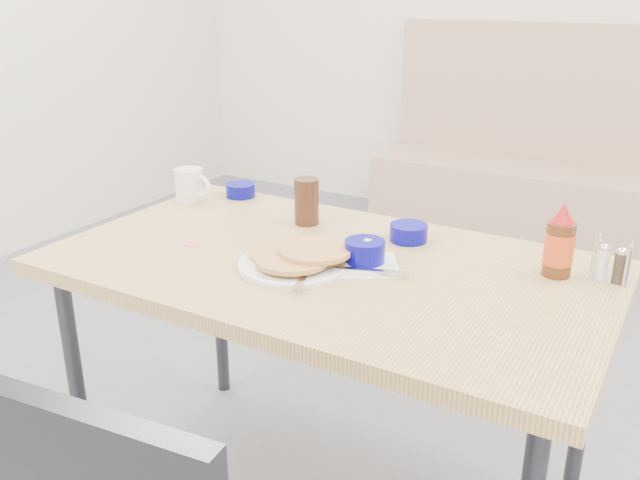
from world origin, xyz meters
The scene contains 11 objects.
booth_bench centered at (0.00, 2.78, 0.35)m, with size 1.90×0.56×1.22m.
dining_table centered at (0.00, 0.25, 0.70)m, with size 1.40×0.80×0.76m.
pancake_plate centered at (-0.05, 0.18, 0.78)m, with size 0.27×0.28×0.05m.
coffee_mug centered at (-0.64, 0.48, 0.81)m, with size 0.13×0.09×0.10m.
grits_setting centered at (0.10, 0.27, 0.79)m, with size 0.24×0.23×0.07m.
creamer_bowl centered at (-0.52, 0.59, 0.78)m, with size 0.10×0.10×0.04m.
butter_bowl centered at (0.12, 0.49, 0.78)m, with size 0.10×0.10×0.05m.
amber_tumbler centered at (-0.19, 0.47, 0.83)m, with size 0.07×0.07×0.13m, color #361D11.
condiment_caddy centered at (0.64, 0.48, 0.80)m, with size 0.09×0.06×0.10m.
syrup_bottle centered at (0.52, 0.45, 0.84)m, with size 0.07×0.07×0.18m.
sugar_wrapper centered at (-0.37, 0.16, 0.76)m, with size 0.04×0.02×0.00m, color #F8527F.
Camera 1 is at (0.79, -1.13, 1.41)m, focal length 38.00 mm.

